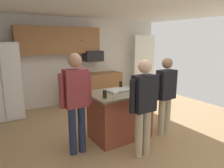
% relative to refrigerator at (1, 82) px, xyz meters
% --- Properties ---
extents(floor, '(7.04, 7.04, 0.00)m').
position_rel_refrigerator_xyz_m(floor, '(2.00, -2.38, -0.95)').
color(floor, tan).
rests_on(floor, ground).
extents(ceiling, '(7.04, 7.04, 0.00)m').
position_rel_refrigerator_xyz_m(ceiling, '(2.00, -2.38, 1.65)').
color(ceiling, white).
extents(back_wall, '(6.40, 0.10, 2.60)m').
position_rel_refrigerator_xyz_m(back_wall, '(2.00, 0.42, 0.35)').
color(back_wall, silver).
rests_on(back_wall, ground).
extents(french_door_window_panel, '(0.90, 0.06, 2.00)m').
position_rel_refrigerator_xyz_m(french_door_window_panel, '(4.60, 0.02, 0.15)').
color(french_door_window_panel, white).
rests_on(french_door_window_panel, ground).
extents(cabinet_run_upper, '(2.40, 0.38, 0.75)m').
position_rel_refrigerator_xyz_m(cabinet_run_upper, '(1.60, 0.22, 0.98)').
color(cabinet_run_upper, '#936038').
extents(cabinet_run_lower, '(1.80, 0.63, 0.90)m').
position_rel_refrigerator_xyz_m(cabinet_run_lower, '(2.60, 0.10, -0.50)').
color(cabinet_run_lower, '#936038').
rests_on(cabinet_run_lower, ground).
extents(refrigerator, '(0.88, 0.76, 1.89)m').
position_rel_refrigerator_xyz_m(refrigerator, '(0.00, 0.00, 0.00)').
color(refrigerator, white).
rests_on(refrigerator, ground).
extents(microwave_over_range, '(0.56, 0.40, 0.32)m').
position_rel_refrigerator_xyz_m(microwave_over_range, '(2.60, 0.12, 0.50)').
color(microwave_over_range, black).
extents(kitchen_island, '(1.26, 0.86, 0.95)m').
position_rel_refrigerator_xyz_m(kitchen_island, '(1.90, -2.40, -0.47)').
color(kitchen_island, brown).
rests_on(kitchen_island, ground).
extents(person_guest_right, '(0.57, 0.22, 1.65)m').
position_rel_refrigerator_xyz_m(person_guest_right, '(1.83, -3.18, 0.00)').
color(person_guest_right, tan).
rests_on(person_guest_right, ground).
extents(person_guest_by_door, '(0.57, 0.23, 1.74)m').
position_rel_refrigerator_xyz_m(person_guest_by_door, '(0.92, -2.51, 0.07)').
color(person_guest_by_door, '#232D4C').
rests_on(person_guest_by_door, ground).
extents(person_guest_left, '(0.57, 0.22, 1.60)m').
position_rel_refrigerator_xyz_m(person_guest_left, '(2.74, -2.80, -0.03)').
color(person_guest_left, tan).
rests_on(person_guest_left, ground).
extents(glass_pilsner, '(0.07, 0.07, 0.15)m').
position_rel_refrigerator_xyz_m(glass_pilsner, '(2.09, -2.14, 0.07)').
color(glass_pilsner, black).
rests_on(glass_pilsner, kitchen_island).
extents(tumbler_amber, '(0.07, 0.07, 0.14)m').
position_rel_refrigerator_xyz_m(tumbler_amber, '(2.33, -2.40, 0.07)').
color(tumbler_amber, black).
rests_on(tumbler_amber, kitchen_island).
extents(mug_blue_stoneware, '(0.12, 0.08, 0.10)m').
position_rel_refrigerator_xyz_m(mug_blue_stoneware, '(1.60, -2.68, 0.05)').
color(mug_blue_stoneware, white).
rests_on(mug_blue_stoneware, kitchen_island).
extents(glass_dark_ale, '(0.07, 0.07, 0.14)m').
position_rel_refrigerator_xyz_m(glass_dark_ale, '(1.42, -2.61, 0.07)').
color(glass_dark_ale, black).
rests_on(glass_dark_ale, kitchen_island).
extents(serving_tray, '(0.44, 0.30, 0.04)m').
position_rel_refrigerator_xyz_m(serving_tray, '(1.89, -2.35, 0.02)').
color(serving_tray, '#B7B7BC').
rests_on(serving_tray, kitchen_island).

